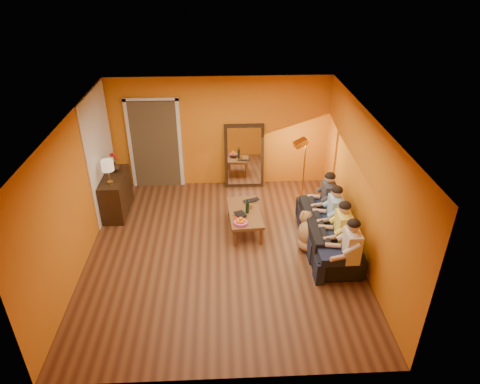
{
  "coord_description": "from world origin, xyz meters",
  "views": [
    {
      "loc": [
        0.02,
        -6.47,
        4.96
      ],
      "look_at": [
        0.35,
        0.5,
        1.0
      ],
      "focal_mm": 32.0,
      "sensor_mm": 36.0,
      "label": 1
    }
  ],
  "objects_px": {
    "laptop": "(252,202)",
    "person_mid_right": "(335,215)",
    "wine_bottle": "(247,206)",
    "floor_lamp": "(304,170)",
    "mirror_frame": "(244,156)",
    "tumbler": "(250,206)",
    "person_far_left": "(351,251)",
    "table_lamp": "(109,172)",
    "dog": "(308,231)",
    "sofa": "(328,231)",
    "person_far_right": "(328,200)",
    "sideboard": "(116,194)",
    "coffee_table": "(245,220)",
    "person_mid_left": "(342,232)",
    "vase": "(115,167)"
  },
  "relations": [
    {
      "from": "person_far_left",
      "to": "table_lamp",
      "type": "bearing_deg",
      "value": 154.1
    },
    {
      "from": "coffee_table",
      "to": "table_lamp",
      "type": "bearing_deg",
      "value": 165.07
    },
    {
      "from": "sideboard",
      "to": "table_lamp",
      "type": "relative_size",
      "value": 2.31
    },
    {
      "from": "person_far_left",
      "to": "vase",
      "type": "relative_size",
      "value": 5.88
    },
    {
      "from": "sofa",
      "to": "floor_lamp",
      "type": "bearing_deg",
      "value": 5.58
    },
    {
      "from": "floor_lamp",
      "to": "tumbler",
      "type": "distance_m",
      "value": 1.65
    },
    {
      "from": "mirror_frame",
      "to": "person_far_left",
      "type": "bearing_deg",
      "value": -65.72
    },
    {
      "from": "dog",
      "to": "tumbler",
      "type": "distance_m",
      "value": 1.3
    },
    {
      "from": "sofa",
      "to": "dog",
      "type": "xyz_separation_m",
      "value": [
        -0.39,
        -0.05,
        0.05
      ]
    },
    {
      "from": "table_lamp",
      "to": "sofa",
      "type": "relative_size",
      "value": 0.23
    },
    {
      "from": "sideboard",
      "to": "vase",
      "type": "bearing_deg",
      "value": 90.0
    },
    {
      "from": "floor_lamp",
      "to": "person_far_right",
      "type": "distance_m",
      "value": 1.15
    },
    {
      "from": "laptop",
      "to": "person_mid_right",
      "type": "bearing_deg",
      "value": -50.23
    },
    {
      "from": "sideboard",
      "to": "person_far_left",
      "type": "relative_size",
      "value": 0.97
    },
    {
      "from": "person_mid_right",
      "to": "tumbler",
      "type": "relative_size",
      "value": 12.37
    },
    {
      "from": "wine_bottle",
      "to": "laptop",
      "type": "relative_size",
      "value": 0.91
    },
    {
      "from": "mirror_frame",
      "to": "tumbler",
      "type": "distance_m",
      "value": 1.8
    },
    {
      "from": "person_mid_right",
      "to": "floor_lamp",
      "type": "bearing_deg",
      "value": 100.32
    },
    {
      "from": "person_far_left",
      "to": "wine_bottle",
      "type": "relative_size",
      "value": 3.94
    },
    {
      "from": "table_lamp",
      "to": "dog",
      "type": "distance_m",
      "value": 4.1
    },
    {
      "from": "person_mid_left",
      "to": "vase",
      "type": "relative_size",
      "value": 5.88
    },
    {
      "from": "person_far_left",
      "to": "wine_bottle",
      "type": "bearing_deg",
      "value": 136.34
    },
    {
      "from": "person_mid_left",
      "to": "coffee_table",
      "type": "bearing_deg",
      "value": 147.89
    },
    {
      "from": "person_far_right",
      "to": "sideboard",
      "type": "bearing_deg",
      "value": 169.98
    },
    {
      "from": "floor_lamp",
      "to": "wine_bottle",
      "type": "relative_size",
      "value": 4.65
    },
    {
      "from": "wine_bottle",
      "to": "floor_lamp",
      "type": "bearing_deg",
      "value": 42.29
    },
    {
      "from": "sofa",
      "to": "coffee_table",
      "type": "relative_size",
      "value": 1.8
    },
    {
      "from": "laptop",
      "to": "vase",
      "type": "bearing_deg",
      "value": 145.37
    },
    {
      "from": "floor_lamp",
      "to": "mirror_frame",
      "type": "bearing_deg",
      "value": 132.79
    },
    {
      "from": "sideboard",
      "to": "person_far_right",
      "type": "bearing_deg",
      "value": -10.02
    },
    {
      "from": "person_mid_right",
      "to": "laptop",
      "type": "bearing_deg",
      "value": 150.34
    },
    {
      "from": "table_lamp",
      "to": "coffee_table",
      "type": "xyz_separation_m",
      "value": [
        2.69,
        -0.52,
        -0.9
      ]
    },
    {
      "from": "dog",
      "to": "person_mid_right",
      "type": "bearing_deg",
      "value": 25.82
    },
    {
      "from": "mirror_frame",
      "to": "tumbler",
      "type": "relative_size",
      "value": 15.41
    },
    {
      "from": "person_far_left",
      "to": "tumbler",
      "type": "height_order",
      "value": "person_far_left"
    },
    {
      "from": "dog",
      "to": "floor_lamp",
      "type": "bearing_deg",
      "value": 92.89
    },
    {
      "from": "person_far_right",
      "to": "person_mid_left",
      "type": "bearing_deg",
      "value": -90.0
    },
    {
      "from": "coffee_table",
      "to": "wine_bottle",
      "type": "height_order",
      "value": "wine_bottle"
    },
    {
      "from": "sideboard",
      "to": "person_mid_right",
      "type": "height_order",
      "value": "person_mid_right"
    },
    {
      "from": "dog",
      "to": "person_far_left",
      "type": "xyz_separation_m",
      "value": [
        0.52,
        -0.95,
        0.24
      ]
    },
    {
      "from": "sideboard",
      "to": "sofa",
      "type": "bearing_deg",
      "value": -18.55
    },
    {
      "from": "coffee_table",
      "to": "dog",
      "type": "height_order",
      "value": "dog"
    },
    {
      "from": "sideboard",
      "to": "sofa",
      "type": "xyz_separation_m",
      "value": [
        4.24,
        -1.42,
        -0.11
      ]
    },
    {
      "from": "dog",
      "to": "sofa",
      "type": "bearing_deg",
      "value": 16.97
    },
    {
      "from": "table_lamp",
      "to": "laptop",
      "type": "relative_size",
      "value": 1.49
    },
    {
      "from": "mirror_frame",
      "to": "sofa",
      "type": "distance_m",
      "value": 2.93
    },
    {
      "from": "floor_lamp",
      "to": "vase",
      "type": "distance_m",
      "value": 4.08
    },
    {
      "from": "person_mid_left",
      "to": "laptop",
      "type": "bearing_deg",
      "value": 136.87
    },
    {
      "from": "sideboard",
      "to": "floor_lamp",
      "type": "distance_m",
      "value": 4.09
    },
    {
      "from": "laptop",
      "to": "vase",
      "type": "relative_size",
      "value": 1.65
    }
  ]
}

